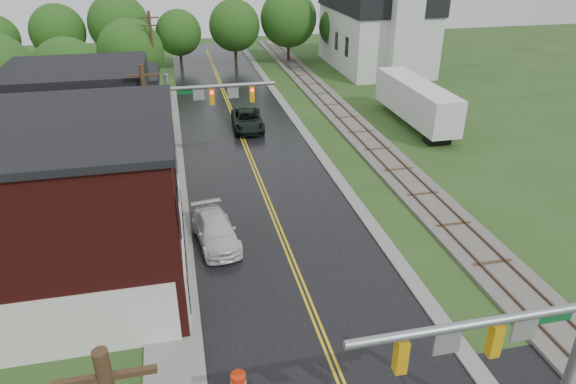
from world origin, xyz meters
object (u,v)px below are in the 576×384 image
object	(u,v)px
traffic_signal_far	(201,105)
tree_left_c	(70,74)
construction_barrel	(239,384)
church	(380,21)
brick_building	(19,215)
pickup_white	(216,231)
semi_trailer	(416,101)
tree_left_e	(132,54)
utility_pole_c	(154,58)
utility_pole_b	(150,138)
traffic_signal_near	(515,350)
suv_dark	(247,120)

from	to	relation	value
traffic_signal_far	tree_left_c	world-z (taller)	tree_left_c
construction_barrel	church	bearing A→B (deg)	63.13
brick_building	pickup_white	bearing A→B (deg)	15.14
tree_left_c	semi_trailer	distance (m)	30.16
tree_left_e	utility_pole_c	bearing A→B (deg)	-42.84
utility_pole_b	construction_barrel	bearing A→B (deg)	-79.25
traffic_signal_near	brick_building	bearing A→B (deg)	140.83
traffic_signal_near	suv_dark	size ratio (longest dim) A/B	1.31
utility_pole_b	suv_dark	bearing A→B (deg)	60.45
church	semi_trailer	size ratio (longest dim) A/B	1.65
tree_left_e	brick_building	bearing A→B (deg)	-96.71
church	utility_pole_c	size ratio (longest dim) A/B	2.22
utility_pole_b	pickup_white	bearing A→B (deg)	-56.10
utility_pole_c	tree_left_e	world-z (taller)	utility_pole_c
church	traffic_signal_far	xyz separation A→B (m)	(-23.47, -26.74, -0.86)
traffic_signal_far	utility_pole_b	bearing A→B (deg)	-123.68
church	utility_pole_c	distance (m)	28.54
suv_dark	semi_trailer	bearing A→B (deg)	-5.84
traffic_signal_far	construction_barrel	bearing A→B (deg)	-91.15
brick_building	traffic_signal_near	world-z (taller)	brick_building
utility_pole_c	suv_dark	xyz separation A→B (m)	(7.60, -8.60, -3.94)
traffic_signal_far	semi_trailer	size ratio (longest dim) A/B	0.61
tree_left_e	construction_barrel	bearing A→B (deg)	-82.79
church	tree_left_e	bearing A→B (deg)	-164.80
semi_trailer	church	bearing A→B (deg)	77.57
brick_building	semi_trailer	bearing A→B (deg)	32.89
pickup_white	traffic_signal_near	bearing A→B (deg)	-72.29
utility_pole_b	semi_trailer	xyz separation A→B (m)	(22.24, 11.06, -2.45)
church	tree_left_c	distance (m)	36.59
utility_pole_b	utility_pole_c	size ratio (longest dim) A/B	1.00
brick_building	tree_left_c	world-z (taller)	brick_building
utility_pole_b	tree_left_c	xyz separation A→B (m)	(-7.05, 17.90, -0.21)
traffic_signal_near	construction_barrel	distance (m)	9.76
pickup_white	semi_trailer	size ratio (longest dim) A/B	0.42
brick_building	semi_trailer	world-z (taller)	brick_building
pickup_white	suv_dark	bearing A→B (deg)	68.72
tree_left_e	pickup_white	distance (m)	29.27
brick_building	tree_left_c	bearing A→B (deg)	93.14
church	suv_dark	world-z (taller)	church
brick_building	traffic_signal_far	world-z (taller)	brick_building
tree_left_e	utility_pole_b	bearing A→B (deg)	-85.10
tree_left_e	tree_left_c	bearing A→B (deg)	-129.81
utility_pole_b	church	bearing A→B (deg)	49.82
traffic_signal_near	traffic_signal_far	world-z (taller)	same
utility_pole_b	tree_left_c	world-z (taller)	utility_pole_b
traffic_signal_near	tree_left_e	world-z (taller)	tree_left_e
church	semi_trailer	distance (m)	21.47
suv_dark	pickup_white	distance (m)	18.58
suv_dark	construction_barrel	size ratio (longest dim) A/B	5.62
traffic_signal_far	construction_barrel	world-z (taller)	traffic_signal_far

